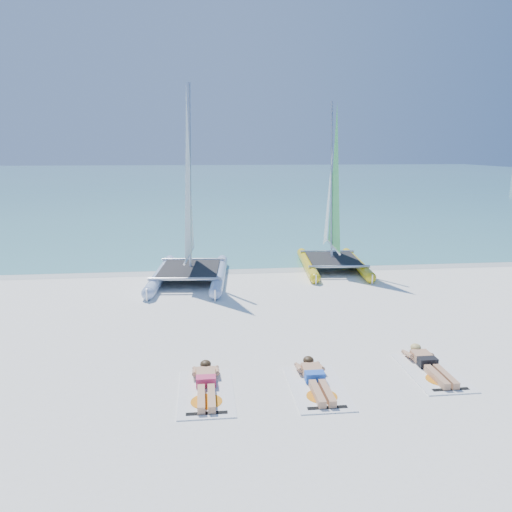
{
  "coord_description": "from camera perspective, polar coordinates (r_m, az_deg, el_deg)",
  "views": [
    {
      "loc": [
        -2.13,
        -12.3,
        4.37
      ],
      "look_at": [
        -0.66,
        1.2,
        1.42
      ],
      "focal_mm": 35.0,
      "sensor_mm": 36.0,
      "label": 1
    }
  ],
  "objects": [
    {
      "name": "catamaran_blue",
      "position": [
        16.68,
        -7.7,
        4.01
      ],
      "size": [
        2.79,
        5.13,
        6.75
      ],
      "rotation": [
        0.0,
        0.0,
        -0.09
      ],
      "color": "#A9BCDE",
      "rests_on": "ground"
    },
    {
      "name": "towel_b",
      "position": [
        9.65,
        7.03,
        -14.72
      ],
      "size": [
        1.0,
        1.85,
        0.02
      ],
      "primitive_type": "cube",
      "color": "white",
      "rests_on": "ground"
    },
    {
      "name": "towel_c",
      "position": [
        10.76,
        19.49,
        -12.4
      ],
      "size": [
        1.0,
        1.85,
        0.02
      ],
      "primitive_type": "cube",
      "color": "white",
      "rests_on": "ground"
    },
    {
      "name": "towel_a",
      "position": [
        9.46,
        -5.71,
        -15.27
      ],
      "size": [
        1.0,
        1.85,
        0.02
      ],
      "primitive_type": "cube",
      "color": "white",
      "rests_on": "ground"
    },
    {
      "name": "wet_sand_strip",
      "position": [
        18.45,
        0.59,
        -1.44
      ],
      "size": [
        140.0,
        1.4,
        0.01
      ],
      "primitive_type": "cube",
      "color": "silver",
      "rests_on": "ground"
    },
    {
      "name": "sea",
      "position": [
        75.46,
        -4.65,
        8.89
      ],
      "size": [
        140.0,
        115.0,
        0.01
      ],
      "primitive_type": "cube",
      "color": "#6BB3B0",
      "rests_on": "ground"
    },
    {
      "name": "ground",
      "position": [
        13.23,
        3.44,
        -7.07
      ],
      "size": [
        140.0,
        140.0,
        0.0
      ],
      "primitive_type": "plane",
      "color": "white",
      "rests_on": "ground"
    },
    {
      "name": "sunbather_a",
      "position": [
        9.58,
        -5.73,
        -14.16
      ],
      "size": [
        0.37,
        1.73,
        0.26
      ],
      "color": "tan",
      "rests_on": "towel_a"
    },
    {
      "name": "sunbather_b",
      "position": [
        9.77,
        6.78,
        -13.65
      ],
      "size": [
        0.37,
        1.73,
        0.26
      ],
      "color": "tan",
      "rests_on": "towel_b"
    },
    {
      "name": "sunbather_c",
      "position": [
        10.88,
        19.09,
        -11.48
      ],
      "size": [
        0.37,
        1.73,
        0.26
      ],
      "color": "tan",
      "rests_on": "towel_c"
    },
    {
      "name": "catamaran_yellow",
      "position": [
        18.76,
        8.67,
        4.78
      ],
      "size": [
        2.59,
        5.01,
        6.28
      ],
      "rotation": [
        0.0,
        0.0,
        -0.09
      ],
      "color": "yellow",
      "rests_on": "ground"
    }
  ]
}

